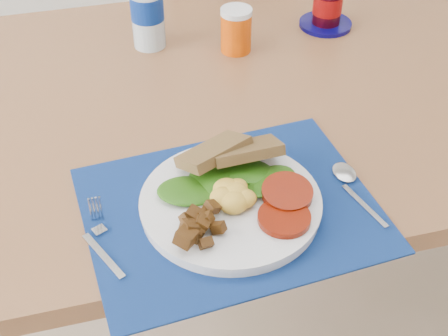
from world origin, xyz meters
name	(u,v)px	position (x,y,z in m)	size (l,w,h in m)	color
table	(280,117)	(0.00, 0.20, 0.67)	(1.40, 0.90, 0.75)	brown
chair_far	(224,28)	(0.04, 0.83, 0.55)	(0.42, 0.40, 1.07)	brown
placemat	(230,209)	(-0.20, -0.12, 0.75)	(0.45, 0.35, 0.00)	black
breakfast_plate	(228,201)	(-0.20, -0.13, 0.77)	(0.28, 0.28, 0.07)	silver
fork	(101,239)	(-0.40, -0.14, 0.76)	(0.05, 0.15, 0.00)	#B2B5BA
spoon	(351,184)	(0.01, -0.12, 0.76)	(0.04, 0.16, 0.00)	#B2B5BA
water_bottle	(146,0)	(-0.23, 0.42, 0.86)	(0.07, 0.07, 0.24)	#ADBFCC
juice_glass	(236,31)	(-0.06, 0.35, 0.80)	(0.07, 0.07, 0.09)	#D54805
jam_on_saucer	(327,6)	(0.18, 0.41, 0.80)	(0.12, 0.12, 0.11)	#07044D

